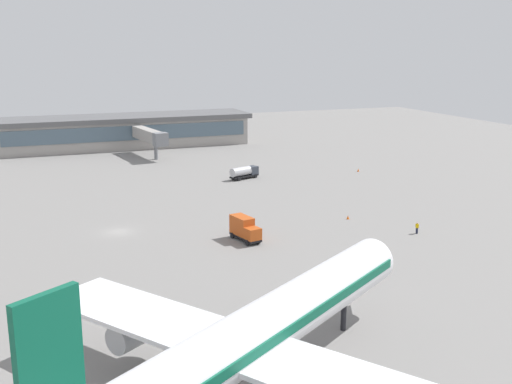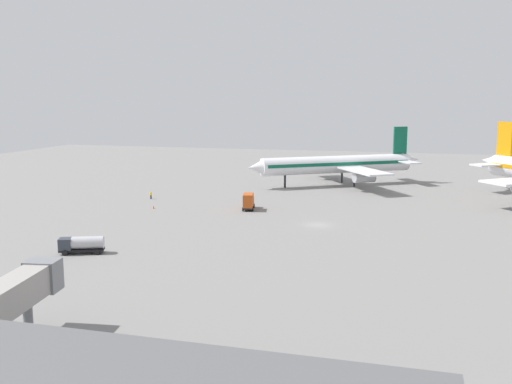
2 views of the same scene
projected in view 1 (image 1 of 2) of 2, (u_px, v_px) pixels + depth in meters
name	position (u px, v px, depth m)	size (l,w,h in m)	color
ground	(118.00, 232.00, 91.24)	(288.00, 288.00, 0.00)	gray
terminal_building	(125.00, 131.00, 166.02)	(66.69, 15.63, 8.27)	#9E9993
airplane_at_gate	(253.00, 335.00, 47.05)	(42.48, 35.78, 14.73)	white
catering_truck	(245.00, 229.00, 86.93)	(3.12, 5.87, 3.30)	black
fuel_truck	(244.00, 172.00, 126.83)	(6.56, 4.00, 2.50)	black
ground_crew_worker	(417.00, 228.00, 90.22)	(0.48, 0.56, 1.67)	#1E2338
jet_bridge	(150.00, 136.00, 150.52)	(5.39, 17.75, 6.74)	#9E9993
safety_cone_near_gate	(348.00, 217.00, 97.79)	(0.44, 0.44, 0.60)	#EA590C
safety_cone_mid_apron	(358.00, 170.00, 134.25)	(0.44, 0.44, 0.60)	#EA590C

